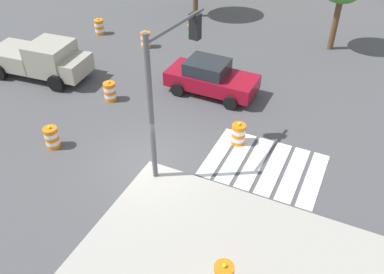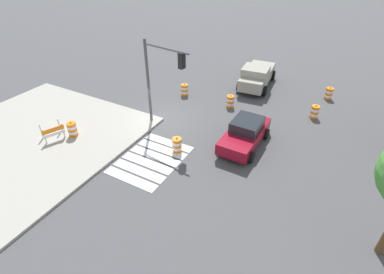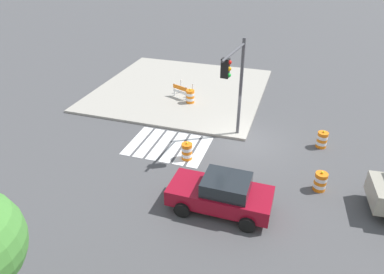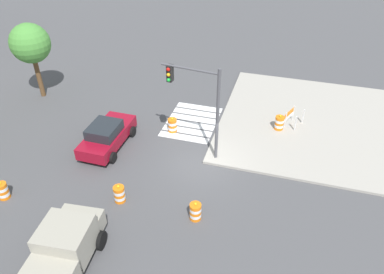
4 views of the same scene
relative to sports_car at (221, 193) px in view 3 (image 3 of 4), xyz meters
name	(u,v)px [view 3 (image 3 of 4)]	position (x,y,z in m)	size (l,w,h in m)	color
ground_plane	(245,141)	(0.00, -5.87, -0.81)	(120.00, 120.00, 0.00)	#474749
sidewalk_corner	(181,89)	(6.00, -11.87, -0.74)	(12.00, 12.00, 0.15)	#9E998E
crosswalk_stripes	(168,146)	(4.00, -4.07, -0.80)	(4.35, 3.20, 0.02)	silver
sports_car	(221,193)	(0.00, 0.00, 0.00)	(4.32, 2.17, 1.63)	maroon
traffic_barrel_near_corner	(320,182)	(-3.98, -2.63, -0.36)	(0.56, 0.56, 1.02)	orange
traffic_barrel_median_near	(322,140)	(-4.06, -6.58, -0.36)	(0.56, 0.56, 1.02)	orange
traffic_barrel_far_curb	(187,151)	(2.59, -3.19, -0.36)	(0.56, 0.56, 1.02)	orange
traffic_barrel_on_sidewalk	(190,96)	(4.52, -9.65, -0.21)	(0.56, 0.56, 1.02)	orange
construction_barricade	(182,90)	(5.38, -10.34, -0.09)	(1.44, 1.19, 1.00)	silver
traffic_light_pole	(235,78)	(0.72, -5.34, 3.10)	(0.61, 3.27, 5.50)	#4C4C51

